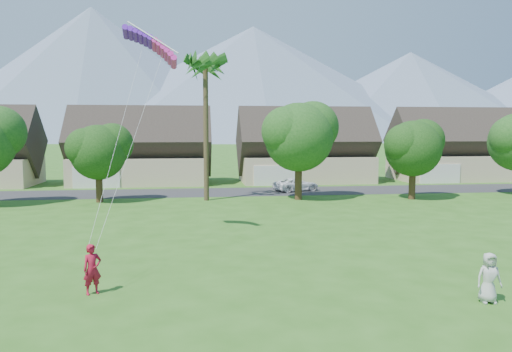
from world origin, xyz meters
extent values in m
plane|color=#2D6019|center=(0.00, 0.00, 0.00)|extent=(500.00, 500.00, 0.00)
cube|color=#2D2D30|center=(0.00, 34.00, 0.01)|extent=(90.00, 7.00, 0.01)
imported|color=#A6132C|center=(-6.86, 4.15, 0.94)|extent=(0.82, 0.73, 1.88)
imported|color=#B8B8B3|center=(7.22, 1.46, 0.90)|extent=(0.93, 0.66, 1.79)
imported|color=white|center=(7.06, 34.00, 0.65)|extent=(5.12, 3.74, 1.29)
cone|color=slate|center=(-55.00, 260.00, 35.00)|extent=(190.00, 190.00, 70.00)
cone|color=slate|center=(30.00, 260.00, 31.00)|extent=(240.00, 240.00, 62.00)
cone|color=slate|center=(120.00, 260.00, 25.00)|extent=(200.00, 200.00, 50.00)
cube|color=beige|center=(-9.00, 43.00, 1.50)|extent=(15.00, 8.00, 3.00)
cube|color=#382D28|center=(-9.00, 43.00, 4.79)|extent=(15.75, 8.15, 8.15)
cube|color=silver|center=(-13.20, 38.94, 1.10)|extent=(4.80, 0.12, 2.20)
cube|color=beige|center=(10.00, 43.00, 1.50)|extent=(15.00, 8.00, 3.00)
cube|color=#382D28|center=(10.00, 43.00, 4.79)|extent=(15.75, 8.15, 8.15)
cube|color=silver|center=(5.80, 38.94, 1.10)|extent=(4.80, 0.12, 2.20)
cube|color=beige|center=(29.00, 43.00, 1.50)|extent=(15.00, 8.00, 3.00)
cube|color=#382D28|center=(29.00, 43.00, 4.79)|extent=(15.75, 8.15, 8.15)
cube|color=silver|center=(24.80, 38.94, 1.10)|extent=(4.80, 0.12, 2.20)
cylinder|color=#47301C|center=(-11.00, 28.50, 1.09)|extent=(0.56, 0.56, 2.18)
sphere|color=#214916|center=(-11.00, 28.50, 4.22)|extent=(4.62, 4.62, 4.62)
cylinder|color=#47301C|center=(6.00, 28.00, 1.41)|extent=(0.62, 0.62, 2.82)
sphere|color=#214916|center=(6.00, 28.00, 5.46)|extent=(5.98, 5.98, 5.98)
cylinder|color=#47301C|center=(16.00, 27.00, 1.15)|extent=(0.58, 0.58, 2.30)
sphere|color=#214916|center=(16.00, 27.00, 4.46)|extent=(4.90, 4.90, 4.90)
cylinder|color=#4C3D26|center=(-2.00, 28.50, 6.00)|extent=(0.44, 0.44, 12.00)
sphere|color=#286021|center=(-2.00, 28.50, 12.30)|extent=(3.00, 3.00, 3.00)
cube|color=#5C19BB|center=(-6.06, 13.66, 10.80)|extent=(1.85, 1.32, 0.50)
cube|color=#CD2692|center=(-4.38, 13.66, 10.80)|extent=(1.85, 1.32, 0.50)
camera|label=1|loc=(-3.09, -14.55, 6.10)|focal=35.00mm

